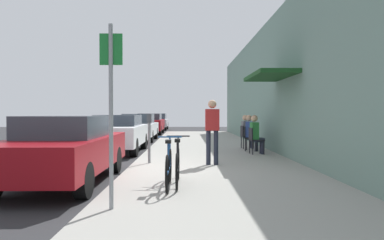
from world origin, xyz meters
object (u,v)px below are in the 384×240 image
object	(u,v)px
parked_car_3	(150,123)
bicycle_0	(169,168)
parked_car_2	(139,127)
seated_patron_1	(251,131)
pedestrian_standing	(212,127)
seated_patron_2	(247,130)
parked_car_1	(118,133)
parked_car_4	(157,122)
parked_car_0	(64,148)
bicycle_1	(178,166)
cafe_chair_2	(245,135)
street_sign	(111,101)
cafe_chair_0	(254,139)
seated_patron_0	(256,133)
parking_meter	(149,135)
cafe_chair_1	(249,137)

from	to	relation	value
parked_car_3	bicycle_0	xyz separation A→B (m)	(2.24, -18.87, -0.28)
parked_car_2	seated_patron_1	xyz separation A→B (m)	(4.87, -6.41, 0.08)
bicycle_0	pedestrian_standing	bearing A→B (deg)	70.93
seated_patron_2	pedestrian_standing	size ratio (longest dim) A/B	0.76
parked_car_1	parked_car_4	world-z (taller)	parked_car_4
parked_car_0	bicycle_1	xyz separation A→B (m)	(2.39, -0.79, -0.26)
parked_car_4	cafe_chair_2	size ratio (longest dim) A/B	5.06
street_sign	bicycle_1	bearing A→B (deg)	62.53
parked_car_0	seated_patron_1	xyz separation A→B (m)	(4.87, 5.32, 0.08)
parked_car_0	parked_car_2	size ratio (longest dim) A/B	1.00
parked_car_1	bicycle_0	bearing A→B (deg)	-72.34
cafe_chair_2	pedestrian_standing	bearing A→B (deg)	-109.96
parked_car_0	cafe_chair_0	xyz separation A→B (m)	(4.81, 4.32, -0.11)
parked_car_2	street_sign	world-z (taller)	street_sign
bicycle_1	cafe_chair_0	bearing A→B (deg)	64.67
cafe_chair_0	seated_patron_0	distance (m)	0.20
seated_patron_0	cafe_chair_2	bearing A→B (deg)	91.85
parking_meter	seated_patron_1	distance (m)	4.55
parked_car_1	cafe_chair_1	size ratio (longest dim) A/B	5.06
parked_car_1	parked_car_3	size ratio (longest dim) A/B	1.00
cafe_chair_0	parked_car_2	bearing A→B (deg)	122.97
seated_patron_2	parked_car_1	bearing A→B (deg)	-177.62
parking_meter	street_sign	world-z (taller)	street_sign
bicycle_1	pedestrian_standing	distance (m)	2.85
bicycle_1	seated_patron_1	size ratio (longest dim) A/B	1.33
seated_patron_0	pedestrian_standing	world-z (taller)	pedestrian_standing
parked_car_2	cafe_chair_1	bearing A→B (deg)	-53.04
parked_car_0	bicycle_1	size ratio (longest dim) A/B	2.57
parked_car_0	parked_car_2	xyz separation A→B (m)	(0.00, 11.73, 0.00)
parking_meter	seated_patron_1	bearing A→B (deg)	43.17
street_sign	bicycle_0	bearing A→B (deg)	63.38
cafe_chair_2	parking_meter	bearing A→B (deg)	-129.29
bicycle_1	cafe_chair_0	distance (m)	5.65
parked_car_1	cafe_chair_2	world-z (taller)	parked_car_1
street_sign	seated_patron_1	bearing A→B (deg)	66.69
cafe_chair_1	parked_car_0	bearing A→B (deg)	-132.06
parked_car_2	cafe_chair_2	xyz separation A→B (m)	(4.81, -5.54, -0.11)
bicycle_0	seated_patron_0	bearing A→B (deg)	63.83
bicycle_0	cafe_chair_2	world-z (taller)	bicycle_0
parked_car_1	seated_patron_0	xyz separation A→B (m)	(4.87, -1.67, 0.07)
parked_car_2	bicycle_0	distance (m)	12.96
bicycle_1	cafe_chair_0	xyz separation A→B (m)	(2.42, 5.11, 0.14)
cafe_chair_0	seated_patron_0	size ratio (longest dim) A/B	0.67
seated_patron_0	bicycle_0	bearing A→B (deg)	-116.17
parking_meter	cafe_chair_0	size ratio (longest dim) A/B	1.52
seated_patron_0	seated_patron_2	bearing A→B (deg)	90.00
bicycle_0	cafe_chair_2	distance (m)	7.67
cafe_chair_1	seated_patron_2	bearing A→B (deg)	86.19
bicycle_1	cafe_chair_1	xyz separation A→B (m)	(2.42, 6.12, 0.14)
parked_car_2	seated_patron_0	bearing A→B (deg)	-56.68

